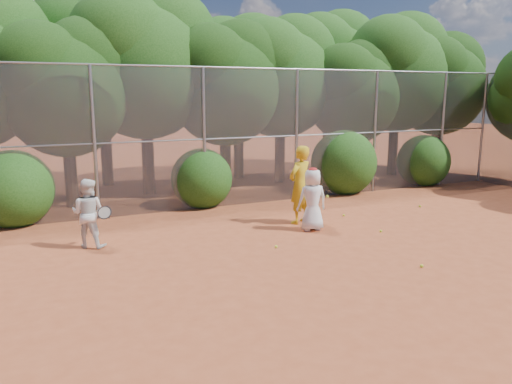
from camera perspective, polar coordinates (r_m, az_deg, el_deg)
name	(u,v)px	position (r m, az deg, el deg)	size (l,w,h in m)	color
ground	(357,266)	(9.93, 11.50, -8.33)	(80.00, 80.00, 0.00)	#984122
fence_back	(233,136)	(14.62, -2.66, 6.38)	(20.05, 0.09, 4.03)	gray
tree_2	(66,82)	(15.37, -20.91, 11.62)	(3.99, 3.47, 5.47)	black
tree_3	(145,58)	(16.78, -12.53, 14.77)	(4.89, 4.26, 6.70)	black
tree_4	(226,79)	(16.90, -3.50, 12.81)	(4.19, 3.64, 5.73)	black
tree_5	(281,72)	(18.69, 2.93, 13.56)	(4.51, 3.92, 6.17)	black
tree_6	(354,88)	(19.13, 11.11, 11.57)	(3.86, 3.36, 5.29)	black
tree_7	(398,68)	(21.18, 15.88, 13.51)	(4.77, 4.14, 6.53)	black
tree_8	(440,80)	(22.29, 20.32, 11.92)	(4.25, 3.70, 5.82)	black
tree_10	(102,54)	(18.77, -17.15, 14.85)	(5.15, 4.48, 7.06)	black
tree_11	(239,70)	(19.71, -1.95, 13.78)	(4.64, 4.03, 6.35)	black
tree_12	(330,64)	(22.38, 8.43, 14.26)	(5.02, 4.37, 6.88)	black
bush_0	(13,186)	(13.98, -26.03, 0.67)	(2.00, 2.00, 2.00)	#1A4411
bush_1	(202,176)	(14.74, -6.23, 1.85)	(1.80, 1.80, 1.80)	#1A4411
bush_2	(344,160)	(16.96, 9.99, 3.66)	(2.20, 2.20, 2.20)	#1A4411
bush_3	(424,158)	(19.18, 18.62, 3.65)	(1.90, 1.90, 1.90)	#1A4411
player_yellow	(300,185)	(12.71, 5.05, 0.81)	(0.95, 0.72, 2.00)	gold
player_teen	(312,199)	(12.12, 6.45, -0.83)	(0.80, 0.57, 1.55)	white
player_white	(88,213)	(11.32, -18.63, -2.31)	(0.94, 0.88, 1.50)	white
ball_0	(381,231)	(12.37, 14.08, -4.35)	(0.07, 0.07, 0.07)	#C6E028
ball_1	(344,215)	(13.75, 10.01, -2.63)	(0.07, 0.07, 0.07)	#C6E028
ball_2	(422,266)	(10.16, 18.41, -8.03)	(0.07, 0.07, 0.07)	#C6E028
ball_4	(276,247)	(10.82, 2.32, -6.26)	(0.07, 0.07, 0.07)	#C6E028
ball_5	(420,206)	(15.38, 18.23, -1.55)	(0.07, 0.07, 0.07)	#C6E028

